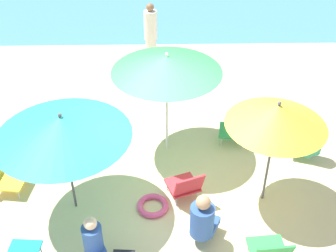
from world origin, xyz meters
The scene contains 13 objects.
ground_plane centered at (0.00, 0.00, 0.00)m, with size 40.00×40.00×0.00m, color beige.
umbrella_green centered at (-0.03, 1.07, 1.83)m, with size 1.92×1.92×2.04m.
umbrella_yellow centered at (1.55, -0.30, 1.71)m, with size 1.52×1.52×1.95m.
umbrella_teal centered at (-1.57, -0.42, 1.64)m, with size 2.02×2.02×1.87m.
beach_chair_a centered at (1.36, -1.62, 0.33)m, with size 0.57×0.56×0.63m.
beach_chair_b centered at (-2.82, 0.02, 0.28)m, with size 0.66×0.60×0.57m.
beach_chair_d centered at (0.25, -0.31, 0.33)m, with size 0.67×0.72×0.66m.
beach_chair_e centered at (1.37, 1.24, 0.34)m, with size 0.69×0.62×0.68m.
person_a centered at (-1.10, -1.52, 0.42)m, with size 0.42×0.53×0.87m.
person_b centered at (0.46, -1.15, 0.46)m, with size 0.50×0.58×0.96m.
person_c centered at (2.60, 0.70, 0.45)m, with size 0.56×0.43×0.92m.
person_d centered at (-0.35, 4.04, 0.89)m, with size 0.31×0.31×1.76m.
swim_ring centered at (-0.29, -0.49, 0.05)m, with size 0.52×0.52×0.10m, color #E54C7F.
Camera 1 is at (-0.15, -5.45, 5.36)m, focal length 46.52 mm.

